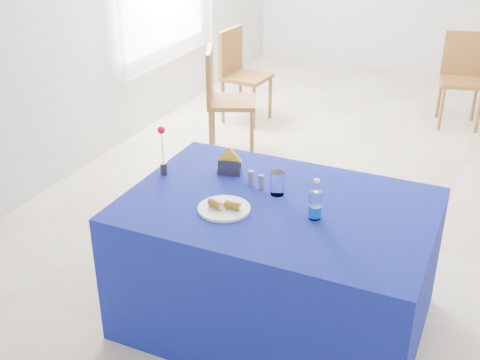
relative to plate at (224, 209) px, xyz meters
name	(u,v)px	position (x,y,z in m)	size (l,w,h in m)	color
floor	(381,189)	(0.43, 2.07, -0.77)	(7.00, 7.00, 0.00)	beige
plate	(224,209)	(0.00, 0.00, 0.00)	(0.27, 0.27, 0.01)	white
drinking_glass	(277,183)	(0.18, 0.27, 0.06)	(0.07, 0.07, 0.13)	white
salt_shaker	(261,182)	(0.08, 0.29, 0.04)	(0.03, 0.03, 0.09)	slate
pepper_shaker	(251,178)	(0.01, 0.32, 0.04)	(0.03, 0.03, 0.09)	slate
blue_table	(277,264)	(0.23, 0.18, -0.39)	(1.60, 1.10, 0.76)	navy
water_bottle	(315,205)	(0.45, 0.11, 0.06)	(0.07, 0.07, 0.21)	white
napkin_holder	(229,166)	(-0.16, 0.40, 0.04)	(0.15, 0.08, 0.17)	#3D3D43
rose_vase	(163,153)	(-0.50, 0.23, 0.13)	(0.04, 0.04, 0.29)	#29292E
chair_bg_left	(463,72)	(0.79, 3.91, -0.23)	(0.49, 0.49, 0.93)	brown
chair_win_a	(222,94)	(-1.11, 2.25, -0.21)	(0.57, 0.57, 0.96)	brown
chair_win_b	(240,69)	(-1.30, 3.07, -0.22)	(0.46, 0.46, 0.94)	brown
banana_pieces	(224,205)	(0.00, -0.01, 0.03)	(0.17, 0.08, 0.04)	gold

